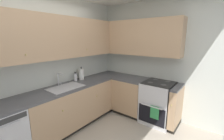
# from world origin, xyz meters

# --- Properties ---
(wall_back) EXTENTS (3.99, 0.05, 2.61)m
(wall_back) POSITION_xyz_m (0.00, 1.43, 1.30)
(wall_back) COLOR silver
(wall_back) RESTS_ON ground_plane
(wall_right) EXTENTS (0.05, 2.91, 2.61)m
(wall_right) POSITION_xyz_m (1.97, 0.00, 1.30)
(wall_right) COLOR silver
(wall_right) RESTS_ON ground_plane
(lower_cabinets_back) EXTENTS (1.85, 0.62, 0.85)m
(lower_cabinets_back) POSITION_xyz_m (0.42, 1.11, 0.43)
(lower_cabinets_back) COLOR tan
(lower_cabinets_back) RESTS_ON ground_plane
(countertop_back) EXTENTS (3.06, 0.60, 0.03)m
(countertop_back) POSITION_xyz_m (0.41, 1.10, 0.86)
(countertop_back) COLOR #4C4C51
(countertop_back) RESTS_ON lower_cabinets_back
(lower_cabinets_right) EXTENTS (0.62, 1.46, 0.85)m
(lower_cabinets_right) POSITION_xyz_m (1.65, 0.27, 0.43)
(lower_cabinets_right) COLOR tan
(lower_cabinets_right) RESTS_ON ground_plane
(countertop_right) EXTENTS (0.60, 1.46, 0.03)m
(countertop_right) POSITION_xyz_m (1.64, 0.27, 0.86)
(countertop_right) COLOR #4C4C51
(countertop_right) RESTS_ON lower_cabinets_right
(oven_range) EXTENTS (0.68, 0.62, 1.03)m
(oven_range) POSITION_xyz_m (1.66, -0.21, 0.45)
(oven_range) COLOR silver
(oven_range) RESTS_ON ground_plane
(upper_cabinets_back) EXTENTS (2.74, 0.34, 0.77)m
(upper_cabinets_back) POSITION_xyz_m (0.25, 1.24, 1.80)
(upper_cabinets_back) COLOR tan
(upper_cabinets_right) EXTENTS (0.32, 1.98, 0.77)m
(upper_cabinets_right) POSITION_xyz_m (1.78, 0.41, 1.80)
(upper_cabinets_right) COLOR tan
(sink) EXTENTS (0.65, 0.40, 0.10)m
(sink) POSITION_xyz_m (0.29, 1.07, 0.84)
(sink) COLOR #B7B7BC
(sink) RESTS_ON countertop_back
(faucet) EXTENTS (0.07, 0.16, 0.25)m
(faucet) POSITION_xyz_m (0.29, 1.28, 1.03)
(faucet) COLOR silver
(faucet) RESTS_ON countertop_back
(soap_bottle) EXTENTS (0.07, 0.07, 0.20)m
(soap_bottle) POSITION_xyz_m (0.69, 1.28, 0.97)
(soap_bottle) COLOR silver
(soap_bottle) RESTS_ON countertop_back
(paper_towel_roll) EXTENTS (0.11, 0.11, 0.30)m
(paper_towel_roll) POSITION_xyz_m (0.84, 1.26, 1.00)
(paper_towel_roll) COLOR white
(paper_towel_roll) RESTS_ON countertop_back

